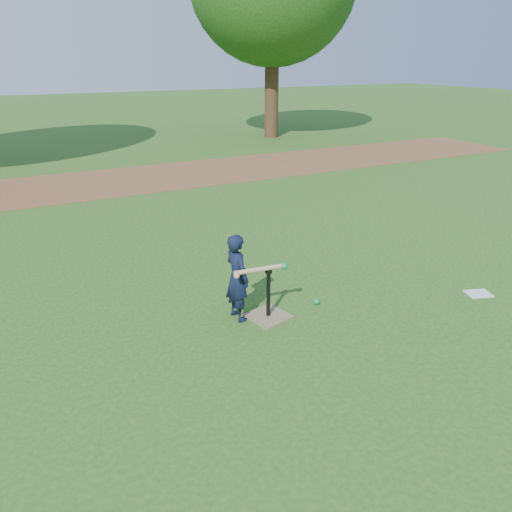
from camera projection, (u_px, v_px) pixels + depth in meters
name	position (u px, v px, depth m)	size (l,w,h in m)	color
ground	(290.00, 309.00, 5.92)	(80.00, 80.00, 0.00)	#285116
dirt_strip	(128.00, 180.00, 12.07)	(24.00, 3.00, 0.01)	brown
child	(237.00, 277.00, 5.54)	(0.37, 0.24, 1.01)	black
wiffle_ball_ground	(316.00, 302.00, 6.01)	(0.08, 0.08, 0.08)	#0D9345
clipboard	(478.00, 294.00, 6.29)	(0.30, 0.23, 0.01)	silver
batting_tee	(268.00, 308.00, 5.70)	(0.52, 0.52, 0.61)	#7F6E51
swing_action	(263.00, 269.00, 5.44)	(0.66, 0.14, 0.08)	tan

